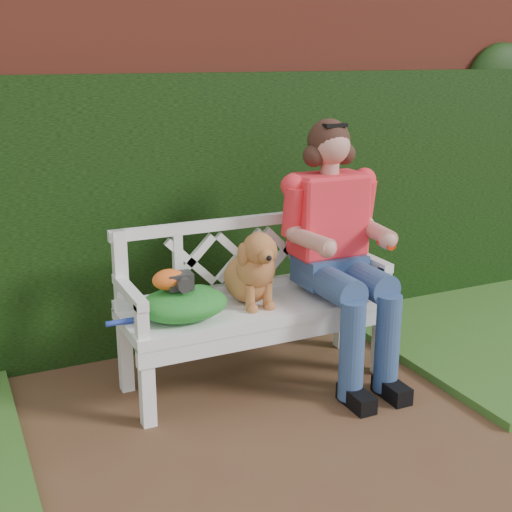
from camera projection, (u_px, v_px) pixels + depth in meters
name	position (u px, v px, depth m)	size (l,w,h in m)	color
ground	(306.00, 478.00, 3.04)	(60.00, 60.00, 0.00)	brown
brick_wall	(165.00, 169.00, 4.37)	(10.00, 0.30, 2.20)	maroon
ivy_hedge	(177.00, 214.00, 4.25)	(10.00, 0.18, 1.70)	#1C400F
garden_bench	(256.00, 342.00, 3.87)	(1.58, 0.60, 0.48)	white
seated_woman	(332.00, 249.00, 3.91)	(0.62, 0.83, 1.47)	#D23763
dog	(251.00, 266.00, 3.74)	(0.29, 0.39, 0.43)	olive
tennis_racket	(184.00, 312.00, 3.63)	(0.65, 0.27, 0.03)	silver
green_bag	(183.00, 303.00, 3.56)	(0.47, 0.37, 0.16)	#1D8D1C
camera_item	(180.00, 281.00, 3.53)	(0.13, 0.10, 0.09)	#282828
baseball_glove	(169.00, 280.00, 3.51)	(0.17, 0.13, 0.11)	#E35B1A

